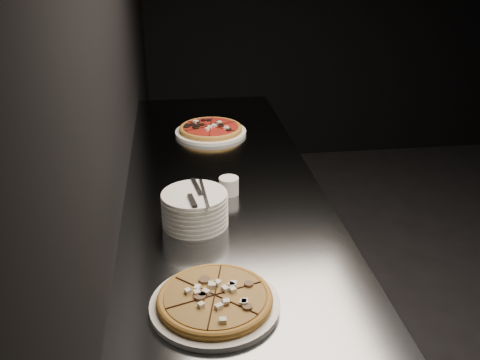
{
  "coord_description": "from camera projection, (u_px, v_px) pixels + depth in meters",
  "views": [
    {
      "loc": [
        -2.3,
        -1.8,
        1.82
      ],
      "look_at": [
        -2.08,
        -0.09,
        1.0
      ],
      "focal_mm": 40.0,
      "sensor_mm": 36.0,
      "label": 1
    }
  ],
  "objects": [
    {
      "name": "wall_left",
      "position": [
        111.0,
        67.0,
        1.77
      ],
      "size": [
        0.02,
        5.0,
        2.8
      ],
      "primitive_type": "cube",
      "color": "black",
      "rests_on": "floor"
    },
    {
      "name": "counter",
      "position": [
        225.0,
        290.0,
        2.21
      ],
      "size": [
        0.74,
        2.44,
        0.92
      ],
      "color": "slate",
      "rests_on": "floor"
    },
    {
      "name": "pizza_mushroom",
      "position": [
        215.0,
        301.0,
        1.39
      ],
      "size": [
        0.38,
        0.38,
        0.04
      ],
      "rotation": [
        0.0,
        0.0,
        0.31
      ],
      "color": "white",
      "rests_on": "counter"
    },
    {
      "name": "pizza_tomato",
      "position": [
        211.0,
        130.0,
        2.57
      ],
      "size": [
        0.4,
        0.4,
        0.04
      ],
      "rotation": [
        0.0,
        0.0,
        0.4
      ],
      "color": "white",
      "rests_on": "counter"
    },
    {
      "name": "plate_stack",
      "position": [
        195.0,
        209.0,
        1.77
      ],
      "size": [
        0.22,
        0.22,
        0.11
      ],
      "color": "white",
      "rests_on": "counter"
    },
    {
      "name": "cutlery",
      "position": [
        197.0,
        195.0,
        1.73
      ],
      "size": [
        0.08,
        0.23,
        0.01
      ],
      "rotation": [
        0.0,
        0.0,
        0.16
      ],
      "color": "#B8BAC0",
      "rests_on": "plate_stack"
    },
    {
      "name": "ramekin",
      "position": [
        229.0,
        185.0,
        1.98
      ],
      "size": [
        0.07,
        0.07,
        0.06
      ],
      "color": "silver",
      "rests_on": "counter"
    }
  ]
}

